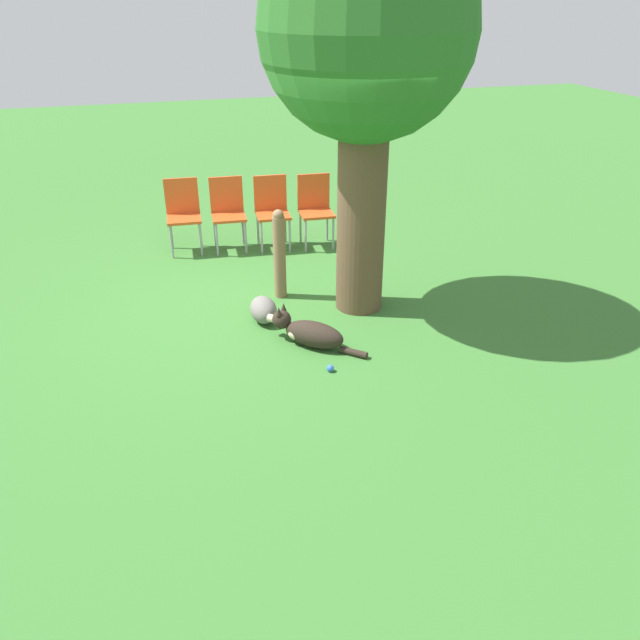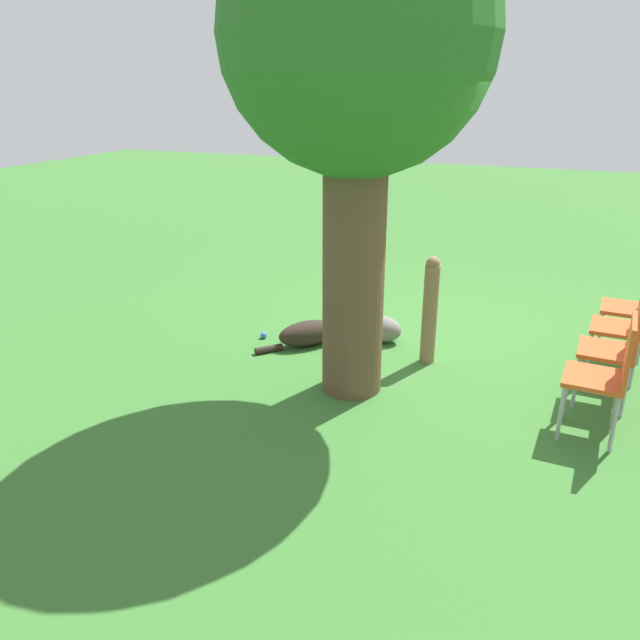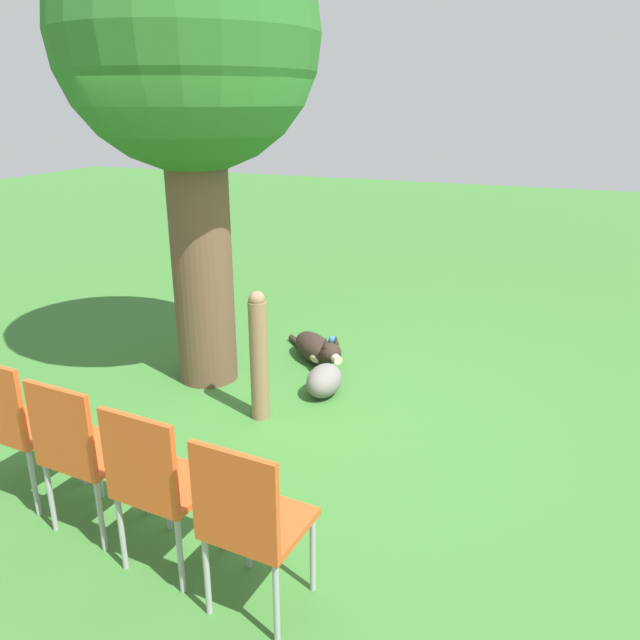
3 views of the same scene
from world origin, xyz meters
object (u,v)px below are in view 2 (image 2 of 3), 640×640
red_chair_2 (620,343)px  red_chair_3 (609,370)px  dog (314,331)px  tennis_ball (264,335)px  fence_post (430,310)px  red_chair_0 (636,301)px  red_chair_1 (629,320)px  oak_tree (358,50)px

red_chair_2 → red_chair_3: (0.10, 0.58, 0.00)m
dog → tennis_ball: bearing=139.0°
red_chair_2 → red_chair_3: 0.59m
fence_post → red_chair_0: (-1.79, -0.88, 0.03)m
dog → red_chair_1: (-2.85, -0.31, 0.42)m
red_chair_3 → oak_tree: bearing=1.9°
red_chair_1 → fence_post: bearing=14.3°
oak_tree → dog: (0.67, -0.77, -2.57)m
tennis_ball → oak_tree: bearing=149.4°
oak_tree → tennis_ball: oak_tree is taller
tennis_ball → red_chair_1: bearing=-173.9°
red_chair_3 → tennis_ball: (3.19, -0.79, -0.52)m
fence_post → tennis_ball: 1.77m
red_chair_0 → red_chair_3: same height
dog → tennis_ball: size_ratio=12.41×
red_chair_2 → tennis_ball: 3.34m
red_chair_3 → red_chair_1: bearing=-95.6°
red_chair_2 → red_chair_3: same height
dog → red_chair_3: 2.81m
red_chair_0 → red_chair_3: bearing=84.4°
fence_post → red_chair_0: fence_post is taller
oak_tree → red_chair_3: oak_tree is taller
dog → red_chair_1: bearing=-40.9°
red_chair_2 → red_chair_1: bearing=-95.6°
oak_tree → red_chair_2: (-2.08, -0.50, -2.16)m
dog → red_chair_1: 2.90m
oak_tree → dog: oak_tree is taller
red_chair_3 → tennis_ball: red_chair_3 is taller
dog → fence_post: fence_post is taller
fence_post → red_chair_2: (-1.59, 0.28, 0.03)m
red_chair_0 → red_chair_3: size_ratio=1.00×
red_chair_0 → red_chair_2: same height
red_chair_3 → fence_post: bearing=-25.7°
red_chair_2 → fence_post: bearing=-5.7°
red_chair_1 → red_chair_2: same height
red_chair_0 → tennis_ball: size_ratio=14.06×
oak_tree → red_chair_2: 3.04m
red_chair_1 → oak_tree: bearing=30.4°
oak_tree → dog: 2.77m
red_chair_1 → red_chair_3: 1.17m
dog → red_chair_0: red_chair_0 is taller
red_chair_0 → red_chair_3: 1.76m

